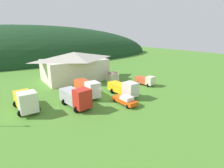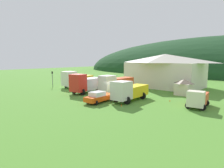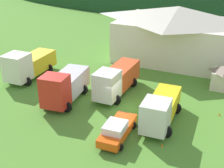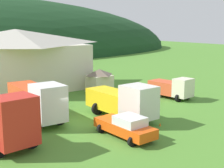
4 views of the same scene
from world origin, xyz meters
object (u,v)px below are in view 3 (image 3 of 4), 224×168
object	(u,v)px
play_shed_cream	(224,77)
service_pickup_orange	(117,130)
heavy_rig_white	(116,79)
traffic_cone_mid_row	(219,115)
traffic_cone_near_pickup	(162,146)
flatbed_truck_yellow	(160,109)
heavy_rig_striped	(28,64)
depot_building	(177,33)
crane_truck_red	(64,86)

from	to	relation	value
play_shed_cream	service_pickup_orange	xyz separation A→B (m)	(-6.99, -13.94, -0.61)
heavy_rig_white	service_pickup_orange	bearing A→B (deg)	24.75
service_pickup_orange	traffic_cone_mid_row	world-z (taller)	service_pickup_orange
service_pickup_orange	traffic_cone_near_pickup	bearing A→B (deg)	93.05
heavy_rig_white	flatbed_truck_yellow	distance (m)	7.32
heavy_rig_striped	service_pickup_orange	world-z (taller)	heavy_rig_striped
depot_building	traffic_cone_near_pickup	size ratio (longest dim) A/B	29.62
heavy_rig_white	crane_truck_red	bearing A→B (deg)	-46.77
heavy_rig_striped	traffic_cone_mid_row	distance (m)	22.38
traffic_cone_near_pickup	depot_building	bearing A→B (deg)	101.21
play_shed_cream	crane_truck_red	distance (m)	17.71
crane_truck_red	traffic_cone_near_pickup	xyz separation A→B (m)	(11.38, -3.45, -1.82)
heavy_rig_striped	traffic_cone_near_pickup	size ratio (longest dim) A/B	13.16
traffic_cone_near_pickup	service_pickup_orange	bearing A→B (deg)	-174.15
heavy_rig_white	traffic_cone_near_pickup	bearing A→B (deg)	45.52
heavy_rig_striped	traffic_cone_near_pickup	bearing A→B (deg)	68.36
play_shed_cream	flatbed_truck_yellow	distance (m)	11.22
service_pickup_orange	traffic_cone_near_pickup	size ratio (longest dim) A/B	9.07
crane_truck_red	heavy_rig_striped	bearing A→B (deg)	-121.64
heavy_rig_striped	flatbed_truck_yellow	xyz separation A→B (m)	(17.49, -3.64, -0.20)
heavy_rig_white	traffic_cone_mid_row	world-z (taller)	heavy_rig_white
play_shed_cream	traffic_cone_near_pickup	world-z (taller)	play_shed_cream
crane_truck_red	heavy_rig_white	bearing A→B (deg)	126.11
depot_building	traffic_cone_near_pickup	distance (m)	21.64
service_pickup_orange	heavy_rig_striped	bearing A→B (deg)	-118.76
depot_building	traffic_cone_mid_row	distance (m)	16.29
depot_building	traffic_cone_mid_row	size ratio (longest dim) A/B	30.53
flatbed_truck_yellow	heavy_rig_striped	bearing A→B (deg)	-104.58
heavy_rig_striped	service_pickup_orange	distance (m)	16.55
traffic_cone_mid_row	service_pickup_orange	bearing A→B (deg)	-134.87
heavy_rig_striped	traffic_cone_near_pickup	world-z (taller)	heavy_rig_striped
depot_building	heavy_rig_striped	distance (m)	20.32
crane_truck_red	traffic_cone_mid_row	xyz separation A→B (m)	(15.01, 3.64, -1.82)
depot_building	heavy_rig_striped	size ratio (longest dim) A/B	2.25
play_shed_cream	traffic_cone_mid_row	world-z (taller)	play_shed_cream
depot_building	crane_truck_red	bearing A→B (deg)	-112.55
crane_truck_red	service_pickup_orange	size ratio (longest dim) A/B	1.39
traffic_cone_mid_row	traffic_cone_near_pickup	bearing A→B (deg)	-117.09
play_shed_cream	heavy_rig_white	bearing A→B (deg)	-148.91
flatbed_truck_yellow	play_shed_cream	bearing A→B (deg)	154.38
depot_building	heavy_rig_striped	xyz separation A→B (m)	(-14.53, -14.05, -2.04)
heavy_rig_striped	heavy_rig_white	distance (m)	11.40
play_shed_cream	heavy_rig_striped	world-z (taller)	heavy_rig_striped
depot_building	flatbed_truck_yellow	xyz separation A→B (m)	(2.96, -17.69, -2.23)
crane_truck_red	heavy_rig_white	xyz separation A→B (m)	(4.10, 3.80, -0.04)
traffic_cone_near_pickup	flatbed_truck_yellow	bearing A→B (deg)	110.30
depot_building	service_pickup_orange	bearing A→B (deg)	-89.15
flatbed_truck_yellow	traffic_cone_mid_row	world-z (taller)	flatbed_truck_yellow
depot_building	service_pickup_orange	distance (m)	21.50
depot_building	heavy_rig_white	xyz separation A→B (m)	(-3.14, -13.64, -2.06)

